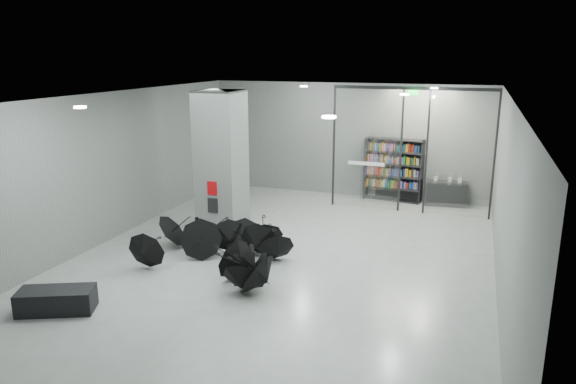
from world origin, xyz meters
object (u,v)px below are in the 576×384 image
(shop_counter, at_px, (446,194))
(bookshelf, at_px, (393,170))
(bench, at_px, (56,300))
(column, at_px, (221,161))
(umbrella_cluster, at_px, (230,255))

(shop_counter, bearing_deg, bookshelf, 172.03)
(bookshelf, relative_size, shop_counter, 1.59)
(bench, height_order, bookshelf, bookshelf)
(column, height_order, bookshelf, column)
(bench, bearing_deg, umbrella_cluster, 30.35)
(column, xyz_separation_m, bookshelf, (4.22, 4.75, -0.92))
(umbrella_cluster, bearing_deg, bench, -125.29)
(bench, bearing_deg, shop_counter, 32.87)
(bench, relative_size, shop_counter, 1.07)
(bookshelf, relative_size, umbrella_cluster, 0.46)
(column, xyz_separation_m, umbrella_cluster, (1.49, -2.68, -1.70))
(bookshelf, bearing_deg, bench, -106.83)
(bookshelf, height_order, shop_counter, bookshelf)
(shop_counter, relative_size, umbrella_cluster, 0.29)
(shop_counter, height_order, umbrella_cluster, umbrella_cluster)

